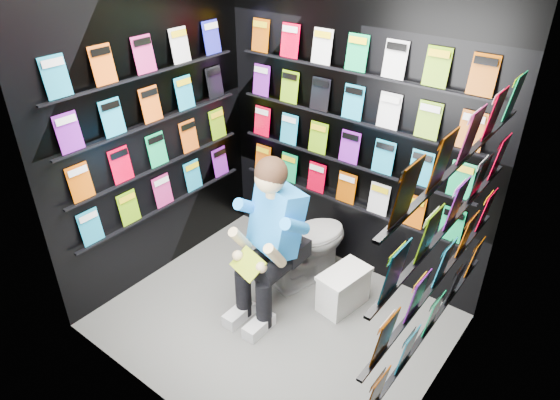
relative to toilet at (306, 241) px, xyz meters
The scene contains 13 objects.
floor 0.70m from the toilet, 78.02° to the right, with size 2.40×2.40×0.00m, color #5B5B58.
wall_back 1.03m from the toilet, 73.20° to the left, with size 2.40×0.04×2.60m, color black.
wall_front 1.85m from the toilet, 85.51° to the right, with size 2.40×0.04×2.60m, color black.
wall_left 1.54m from the toilet, 151.36° to the right, with size 0.04×2.00×2.60m, color black.
wall_right 1.72m from the toilet, 23.91° to the right, with size 0.04×2.00×2.60m, color black.
comics_back 1.02m from the toilet, 71.96° to the left, with size 2.10×0.06×1.37m, color red, non-canonical shape.
comics_left 1.52m from the toilet, 150.68° to the right, with size 0.06×1.70×1.37m, color red, non-canonical shape.
comics_right 1.70m from the toilet, 24.40° to the right, with size 0.06×1.70×1.37m, color red, non-canonical shape.
toilet is the anchor object (origin of this frame).
longbox 0.51m from the toilet, 14.65° to the right, with size 0.22×0.40×0.30m, color white.
longbox_lid 0.46m from the toilet, 14.65° to the right, with size 0.24×0.42×0.03m, color white.
reader 0.56m from the toilet, 90.00° to the right, with size 0.53×0.77×1.42m, color #157BE6, non-canonical shape.
held_comic 0.76m from the toilet, 90.00° to the right, with size 0.27×0.01×0.18m, color green.
Camera 1 is at (1.78, -2.22, 2.77)m, focal length 32.00 mm.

